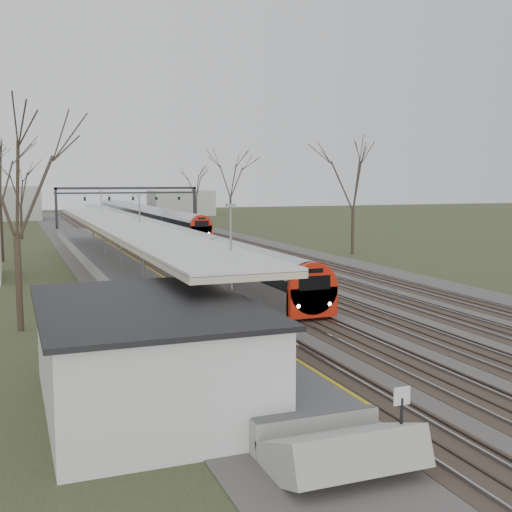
# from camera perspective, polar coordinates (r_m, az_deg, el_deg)

# --- Properties ---
(track_bed) EXTENTS (24.00, 160.00, 0.22)m
(track_bed) POSITION_cam_1_polar(r_m,az_deg,el_deg) (68.57, -6.97, 0.85)
(track_bed) COLOR #474442
(track_bed) RESTS_ON ground
(platform) EXTENTS (3.50, 69.00, 1.00)m
(platform) POSITION_cam_1_polar(r_m,az_deg,el_deg) (49.65, -12.50, -0.98)
(platform) COLOR #9E9B93
(platform) RESTS_ON ground
(canopy) EXTENTS (4.10, 50.00, 3.11)m
(canopy) POSITION_cam_1_polar(r_m,az_deg,el_deg) (44.87, -11.75, 2.64)
(canopy) COLOR slate
(canopy) RESTS_ON platform
(station_building) EXTENTS (6.00, 9.00, 3.20)m
(station_building) POSITION_cam_1_polar(r_m,az_deg,el_deg) (20.29, -9.71, -8.85)
(station_building) COLOR silver
(station_building) RESTS_ON ground
(signal_gantry) EXTENTS (21.00, 0.59, 6.08)m
(signal_gantry) POSITION_cam_1_polar(r_m,az_deg,el_deg) (97.61, -11.31, 5.36)
(signal_gantry) COLOR black
(signal_gantry) RESTS_ON ground
(tree_west_near) EXTENTS (5.00, 5.00, 10.30)m
(tree_west_near) POSITION_cam_1_polar(r_m,az_deg,el_deg) (31.19, -20.71, 6.79)
(tree_west_near) COLOR #2D231C
(tree_west_near) RESTS_ON ground
(tree_east_far) EXTENTS (5.00, 5.00, 10.30)m
(tree_east_far) POSITION_cam_1_polar(r_m,az_deg,el_deg) (61.19, 8.67, 6.90)
(tree_east_far) COLOR #2D231C
(tree_east_far) RESTS_ON ground
(train_near) EXTENTS (2.62, 90.21, 3.05)m
(train_near) POSITION_cam_1_polar(r_m,az_deg,el_deg) (74.22, -10.29, 2.34)
(train_near) COLOR #AFB2BA
(train_near) RESTS_ON ground
(train_far) EXTENTS (2.62, 75.21, 3.05)m
(train_far) POSITION_cam_1_polar(r_m,az_deg,el_deg) (111.07, -10.25, 3.76)
(train_far) COLOR #AFB2BA
(train_far) RESTS_ON ground
(passenger) EXTENTS (0.51, 0.72, 1.86)m
(passenger) POSITION_cam_1_polar(r_m,az_deg,el_deg) (18.97, 0.97, -8.82)
(passenger) COLOR #28274C
(passenger) RESTS_ON platform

